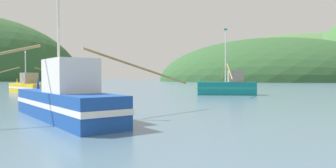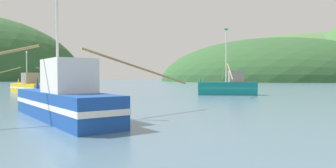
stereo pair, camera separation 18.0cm
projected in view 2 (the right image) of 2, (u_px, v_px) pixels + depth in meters
hill_far_left at (276, 81)px, 140.53m from camera, size 105.19×84.15×38.85m
hill_far_center at (311, 80)px, 202.90m from camera, size 169.64×135.71×59.27m
fishing_boat_blue at (63, 99)px, 14.42m from camera, size 12.15×9.56×6.08m
fishing_boat_teal at (228, 87)px, 33.57m from camera, size 6.44×11.03×7.27m
fishing_boat_yellow at (29, 87)px, 37.60m from camera, size 9.46×9.29×5.18m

